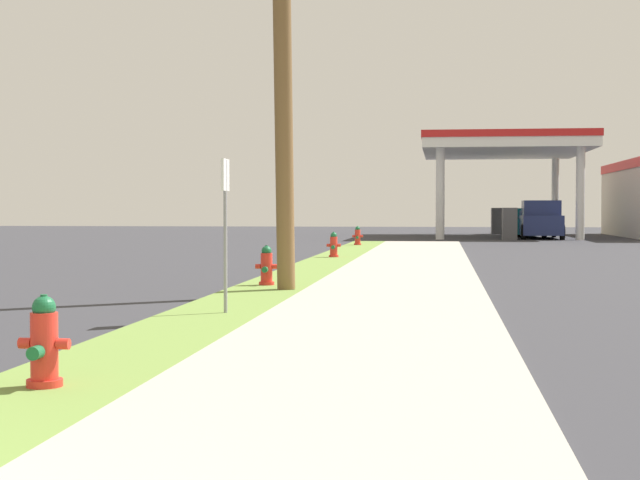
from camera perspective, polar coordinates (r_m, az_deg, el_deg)
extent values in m
cylinder|color=red|center=(8.19, -15.93, -8.09)|extent=(0.29, 0.29, 0.06)
cylinder|color=red|center=(8.15, -15.94, -6.22)|extent=(0.22, 0.22, 0.60)
sphere|color=#196038|center=(8.11, -15.96, -3.84)|extent=(0.19, 0.19, 0.19)
cylinder|color=#196038|center=(8.10, -15.97, -3.28)|extent=(0.06, 0.06, 0.05)
cylinder|color=red|center=(8.21, -16.98, -5.84)|extent=(0.10, 0.09, 0.09)
cylinder|color=red|center=(8.08, -14.90, -5.94)|extent=(0.10, 0.09, 0.09)
cylinder|color=#196038|center=(7.99, -16.42, -6.40)|extent=(0.11, 0.12, 0.11)
cylinder|color=red|center=(18.22, -3.17, -2.56)|extent=(0.29, 0.29, 0.06)
cylinder|color=red|center=(18.20, -3.17, -1.72)|extent=(0.22, 0.22, 0.60)
sphere|color=#196038|center=(18.18, -3.17, -0.65)|extent=(0.19, 0.19, 0.19)
cylinder|color=#196038|center=(18.18, -3.17, -0.40)|extent=(0.06, 0.06, 0.05)
cylinder|color=red|center=(18.23, -3.67, -1.56)|extent=(0.10, 0.09, 0.09)
cylinder|color=red|center=(18.17, -2.67, -1.57)|extent=(0.10, 0.09, 0.09)
cylinder|color=#196038|center=(18.03, -3.27, -1.76)|extent=(0.11, 0.12, 0.11)
cylinder|color=red|center=(28.63, 0.81, -0.95)|extent=(0.29, 0.29, 0.06)
cylinder|color=red|center=(28.62, 0.81, -0.41)|extent=(0.22, 0.22, 0.60)
sphere|color=#196038|center=(28.61, 0.81, 0.27)|extent=(0.19, 0.19, 0.19)
cylinder|color=#196038|center=(28.61, 0.81, 0.43)|extent=(0.06, 0.06, 0.05)
cylinder|color=red|center=(28.64, 0.49, -0.31)|extent=(0.10, 0.09, 0.09)
cylinder|color=red|center=(28.60, 1.13, -0.32)|extent=(0.10, 0.09, 0.09)
cylinder|color=#196038|center=(28.45, 0.77, -0.43)|extent=(0.11, 0.12, 0.11)
cylinder|color=red|center=(38.20, 2.23, -0.25)|extent=(0.29, 0.29, 0.06)
cylinder|color=red|center=(38.19, 2.23, 0.16)|extent=(0.22, 0.22, 0.60)
sphere|color=#196038|center=(38.19, 2.23, 0.67)|extent=(0.19, 0.19, 0.19)
cylinder|color=#196038|center=(38.18, 2.23, 0.79)|extent=(0.06, 0.06, 0.05)
cylinder|color=red|center=(38.21, 1.99, 0.23)|extent=(0.10, 0.09, 0.09)
cylinder|color=red|center=(38.18, 2.47, 0.23)|extent=(0.10, 0.09, 0.09)
cylinder|color=#196038|center=(38.03, 2.21, 0.15)|extent=(0.11, 0.12, 0.11)
cylinder|color=gray|center=(13.36, -5.60, 0.20)|extent=(0.05, 0.05, 2.10)
cube|color=white|center=(13.36, -5.61, 3.85)|extent=(0.04, 0.36, 0.44)
cylinder|color=silver|center=(49.06, 7.10, 2.72)|extent=(0.44, 0.44, 4.59)
cylinder|color=silver|center=(49.53, 15.10, 2.66)|extent=(0.44, 0.44, 4.59)
cylinder|color=silver|center=(59.69, 7.11, 2.56)|extent=(0.44, 0.44, 4.59)
cylinder|color=silver|center=(60.08, 13.70, 2.52)|extent=(0.44, 0.44, 4.59)
cube|color=white|center=(54.57, 10.75, 5.28)|extent=(8.69, 12.43, 0.50)
cube|color=red|center=(54.60, 10.75, 5.73)|extent=(8.79, 12.53, 0.36)
cube|color=#47474C|center=(49.17, 11.11, 0.95)|extent=(0.70, 1.10, 1.60)
cube|color=#47474C|center=(59.78, 10.41, 1.11)|extent=(0.70, 1.10, 1.60)
cube|color=red|center=(55.34, 17.70, 4.23)|extent=(0.50, 14.91, 0.50)
cube|color=tan|center=(61.57, 11.75, 0.93)|extent=(2.08, 4.60, 0.85)
cube|color=tan|center=(61.34, 11.79, 1.58)|extent=(1.72, 2.12, 0.56)
cylinder|color=black|center=(63.15, 10.76, 0.69)|extent=(0.26, 0.61, 0.60)
cylinder|color=black|center=(63.38, 12.31, 0.69)|extent=(0.26, 0.61, 0.60)
cylinder|color=black|center=(59.78, 11.16, 0.63)|extent=(0.26, 0.61, 0.60)
cylinder|color=black|center=(60.02, 12.79, 0.62)|extent=(0.26, 0.61, 0.60)
cube|color=#197075|center=(54.56, 11.90, 0.81)|extent=(2.07, 4.60, 0.85)
cube|color=#197075|center=(54.33, 11.94, 1.55)|extent=(1.71, 2.11, 0.56)
cylinder|color=black|center=(56.14, 10.79, 0.55)|extent=(0.25, 0.61, 0.60)
cylinder|color=black|center=(56.37, 12.52, 0.54)|extent=(0.25, 0.61, 0.60)
cylinder|color=black|center=(52.77, 11.23, 0.47)|extent=(0.25, 0.61, 0.60)
cylinder|color=black|center=(53.02, 13.08, 0.46)|extent=(0.25, 0.61, 0.60)
cube|color=navy|center=(51.67, 12.80, 0.88)|extent=(2.09, 5.43, 1.00)
cube|color=navy|center=(50.70, 12.90, 1.86)|extent=(1.87, 2.08, 0.76)
cube|color=navy|center=(52.85, 12.70, 1.57)|extent=(1.93, 2.95, 0.24)
cylinder|color=black|center=(49.63, 14.10, 0.45)|extent=(0.23, 0.76, 0.76)
cylinder|color=black|center=(49.46, 11.91, 0.46)|extent=(0.23, 0.76, 0.76)
cylinder|color=black|center=(53.90, 13.62, 0.56)|extent=(0.23, 0.76, 0.76)
cylinder|color=black|center=(53.75, 11.61, 0.57)|extent=(0.23, 0.76, 0.76)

